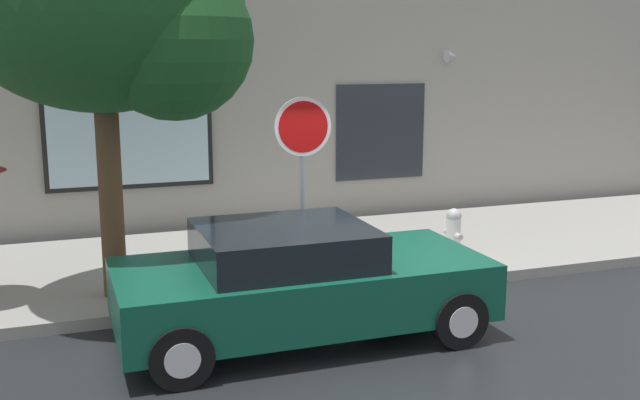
% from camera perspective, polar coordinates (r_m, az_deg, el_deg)
% --- Properties ---
extents(ground_plane, '(60.00, 60.00, 0.00)m').
position_cam_1_polar(ground_plane, '(8.94, 2.52, -9.82)').
color(ground_plane, black).
extents(sidewalk, '(20.00, 4.00, 0.15)m').
position_cam_1_polar(sidewalk, '(11.60, -3.08, -4.43)').
color(sidewalk, gray).
rests_on(sidewalk, ground).
extents(building_facade, '(20.00, 0.67, 7.00)m').
position_cam_1_polar(building_facade, '(13.58, -6.37, 12.34)').
color(building_facade, '#9E998E').
rests_on(building_facade, ground).
extents(parked_car, '(4.14, 1.94, 1.31)m').
position_cam_1_polar(parked_car, '(8.50, -1.60, -6.23)').
color(parked_car, '#0F4C38').
rests_on(parked_car, ground).
extents(fire_hydrant, '(0.30, 0.44, 0.74)m').
position_cam_1_polar(fire_hydrant, '(11.50, 10.08, -2.49)').
color(fire_hydrant, white).
rests_on(fire_hydrant, sidewalk).
extents(street_tree, '(3.46, 2.94, 4.91)m').
position_cam_1_polar(street_tree, '(9.47, -15.28, 13.59)').
color(street_tree, '#4C3823').
rests_on(street_tree, sidewalk).
extents(stop_sign, '(0.76, 0.10, 2.49)m').
position_cam_1_polar(stop_sign, '(9.67, -1.31, 3.51)').
color(stop_sign, gray).
rests_on(stop_sign, sidewalk).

